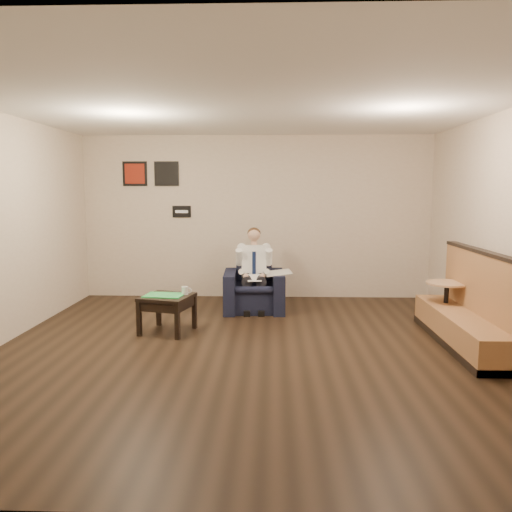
{
  "coord_description": "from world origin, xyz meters",
  "views": [
    {
      "loc": [
        0.28,
        -5.65,
        1.86
      ],
      "look_at": [
        0.05,
        1.2,
        0.96
      ],
      "focal_mm": 35.0,
      "sensor_mm": 36.0,
      "label": 1
    }
  ],
  "objects_px": {
    "smartphone": "(177,293)",
    "cafe_table": "(446,307)",
    "side_table": "(167,314)",
    "coffee_mug": "(185,291)",
    "green_folder": "(164,295)",
    "banquette": "(464,299)",
    "seated_man": "(254,273)",
    "armchair": "(254,282)"
  },
  "relations": [
    {
      "from": "side_table",
      "to": "coffee_mug",
      "type": "distance_m",
      "value": 0.38
    },
    {
      "from": "banquette",
      "to": "cafe_table",
      "type": "relative_size",
      "value": 3.36
    },
    {
      "from": "seated_man",
      "to": "coffee_mug",
      "type": "xyz_separation_m",
      "value": [
        -0.88,
        -1.08,
        -0.07
      ]
    },
    {
      "from": "seated_man",
      "to": "banquette",
      "type": "distance_m",
      "value": 3.03
    },
    {
      "from": "armchair",
      "to": "seated_man",
      "type": "relative_size",
      "value": 0.75
    },
    {
      "from": "banquette",
      "to": "seated_man",
      "type": "bearing_deg",
      "value": 148.7
    },
    {
      "from": "side_table",
      "to": "smartphone",
      "type": "xyz_separation_m",
      "value": [
        0.1,
        0.16,
        0.25
      ]
    },
    {
      "from": "seated_man",
      "to": "side_table",
      "type": "bearing_deg",
      "value": -136.01
    },
    {
      "from": "smartphone",
      "to": "banquette",
      "type": "distance_m",
      "value": 3.64
    },
    {
      "from": "armchair",
      "to": "side_table",
      "type": "distance_m",
      "value": 1.69
    },
    {
      "from": "smartphone",
      "to": "cafe_table",
      "type": "relative_size",
      "value": 0.23
    },
    {
      "from": "armchair",
      "to": "banquette",
      "type": "bearing_deg",
      "value": -35.42
    },
    {
      "from": "seated_man",
      "to": "green_folder",
      "type": "relative_size",
      "value": 2.48
    },
    {
      "from": "armchair",
      "to": "seated_man",
      "type": "xyz_separation_m",
      "value": [
        0.0,
        -0.12,
        0.17
      ]
    },
    {
      "from": "cafe_table",
      "to": "banquette",
      "type": "bearing_deg",
      "value": -89.77
    },
    {
      "from": "seated_man",
      "to": "side_table",
      "type": "distance_m",
      "value": 1.64
    },
    {
      "from": "side_table",
      "to": "green_folder",
      "type": "distance_m",
      "value": 0.26
    },
    {
      "from": "seated_man",
      "to": "coffee_mug",
      "type": "distance_m",
      "value": 1.39
    },
    {
      "from": "smartphone",
      "to": "banquette",
      "type": "bearing_deg",
      "value": 15.4
    },
    {
      "from": "seated_man",
      "to": "smartphone",
      "type": "relative_size",
      "value": 7.97
    },
    {
      "from": "green_folder",
      "to": "coffee_mug",
      "type": "relative_size",
      "value": 4.74
    },
    {
      "from": "armchair",
      "to": "side_table",
      "type": "relative_size",
      "value": 1.53
    },
    {
      "from": "green_folder",
      "to": "cafe_table",
      "type": "height_order",
      "value": "cafe_table"
    },
    {
      "from": "coffee_mug",
      "to": "cafe_table",
      "type": "distance_m",
      "value": 3.47
    },
    {
      "from": "coffee_mug",
      "to": "smartphone",
      "type": "xyz_separation_m",
      "value": [
        -0.13,
        0.08,
        -0.05
      ]
    },
    {
      "from": "coffee_mug",
      "to": "cafe_table",
      "type": "xyz_separation_m",
      "value": [
        3.46,
        0.1,
        -0.22
      ]
    },
    {
      "from": "seated_man",
      "to": "green_folder",
      "type": "distance_m",
      "value": 1.63
    },
    {
      "from": "armchair",
      "to": "coffee_mug",
      "type": "bearing_deg",
      "value": -128.54
    },
    {
      "from": "side_table",
      "to": "cafe_table",
      "type": "relative_size",
      "value": 0.91
    },
    {
      "from": "seated_man",
      "to": "cafe_table",
      "type": "bearing_deg",
      "value": -23.05
    },
    {
      "from": "side_table",
      "to": "seated_man",
      "type": "bearing_deg",
      "value": 46.32
    },
    {
      "from": "smartphone",
      "to": "side_table",
      "type": "bearing_deg",
      "value": -97.35
    },
    {
      "from": "smartphone",
      "to": "banquette",
      "type": "height_order",
      "value": "banquette"
    },
    {
      "from": "smartphone",
      "to": "cafe_table",
      "type": "height_order",
      "value": "cafe_table"
    },
    {
      "from": "side_table",
      "to": "coffee_mug",
      "type": "relative_size",
      "value": 5.79
    },
    {
      "from": "coffee_mug",
      "to": "cafe_table",
      "type": "height_order",
      "value": "cafe_table"
    },
    {
      "from": "seated_man",
      "to": "banquette",
      "type": "relative_size",
      "value": 0.55
    },
    {
      "from": "green_folder",
      "to": "smartphone",
      "type": "height_order",
      "value": "green_folder"
    },
    {
      "from": "seated_man",
      "to": "banquette",
      "type": "bearing_deg",
      "value": -33.63
    },
    {
      "from": "side_table",
      "to": "coffee_mug",
      "type": "bearing_deg",
      "value": 19.17
    },
    {
      "from": "side_table",
      "to": "cafe_table",
      "type": "distance_m",
      "value": 3.69
    },
    {
      "from": "banquette",
      "to": "smartphone",
      "type": "bearing_deg",
      "value": 170.89
    }
  ]
}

